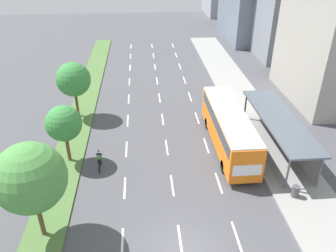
# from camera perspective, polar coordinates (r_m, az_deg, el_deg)

# --- Properties ---
(ground_plane) EXTENTS (140.00, 140.00, 0.00)m
(ground_plane) POSITION_cam_1_polar(r_m,az_deg,el_deg) (21.13, 2.35, -20.39)
(ground_plane) COLOR #4C4C51
(median_strip) EXTENTS (2.60, 52.00, 0.12)m
(median_strip) POSITION_cam_1_polar(r_m,az_deg,el_deg) (37.68, -14.02, 3.34)
(median_strip) COLOR #4C7038
(median_strip) RESTS_ON ground
(sidewalk_right) EXTENTS (4.50, 52.00, 0.15)m
(sidewalk_right) POSITION_cam_1_polar(r_m,az_deg,el_deg) (38.77, 12.51, 4.32)
(sidewalk_right) COLOR gray
(sidewalk_right) RESTS_ON ground
(lane_divider_left) EXTENTS (0.14, 48.83, 0.01)m
(lane_divider_left) POSITION_cam_1_polar(r_m,az_deg,el_deg) (36.22, -6.73, 2.86)
(lane_divider_left) COLOR white
(lane_divider_left) RESTS_ON ground
(lane_divider_center) EXTENTS (0.14, 48.83, 0.01)m
(lane_divider_center) POSITION_cam_1_polar(r_m,az_deg,el_deg) (36.24, -1.19, 3.08)
(lane_divider_center) COLOR white
(lane_divider_center) RESTS_ON ground
(lane_divider_right) EXTENTS (0.14, 48.83, 0.01)m
(lane_divider_right) POSITION_cam_1_polar(r_m,az_deg,el_deg) (36.59, 4.30, 3.28)
(lane_divider_right) COLOR white
(lane_divider_right) RESTS_ON ground
(bus_shelter) EXTENTS (2.90, 11.52, 2.86)m
(bus_shelter) POSITION_cam_1_polar(r_m,az_deg,el_deg) (29.89, 18.47, -0.68)
(bus_shelter) COLOR gray
(bus_shelter) RESTS_ON sidewalk_right
(bus) EXTENTS (2.54, 11.29, 3.37)m
(bus) POSITION_cam_1_polar(r_m,az_deg,el_deg) (29.01, 10.22, -0.02)
(bus) COLOR orange
(bus) RESTS_ON ground
(cyclist) EXTENTS (0.46, 1.82, 1.71)m
(cyclist) POSITION_cam_1_polar(r_m,az_deg,el_deg) (27.09, -11.50, -5.70)
(cyclist) COLOR black
(cyclist) RESTS_ON ground
(median_tree_nearest) EXTENTS (4.09, 4.09, 6.36)m
(median_tree_nearest) POSITION_cam_1_polar(r_m,az_deg,el_deg) (20.41, -22.22, -8.13)
(median_tree_nearest) COLOR brown
(median_tree_nearest) RESTS_ON median_strip
(median_tree_second) EXTENTS (2.82, 2.82, 4.82)m
(median_tree_second) POSITION_cam_1_polar(r_m,az_deg,el_deg) (27.20, -17.19, 0.41)
(median_tree_second) COLOR brown
(median_tree_second) RESTS_ON median_strip
(median_tree_third) EXTENTS (3.33, 3.33, 5.58)m
(median_tree_third) POSITION_cam_1_polar(r_m,az_deg,el_deg) (34.05, -15.68, 7.57)
(median_tree_third) COLOR brown
(median_tree_third) RESTS_ON median_strip
(trash_bin) EXTENTS (0.52, 0.52, 0.85)m
(trash_bin) POSITION_cam_1_polar(r_m,az_deg,el_deg) (25.59, 20.71, -10.27)
(trash_bin) COLOR #4C4C51
(trash_bin) RESTS_ON sidewalk_right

